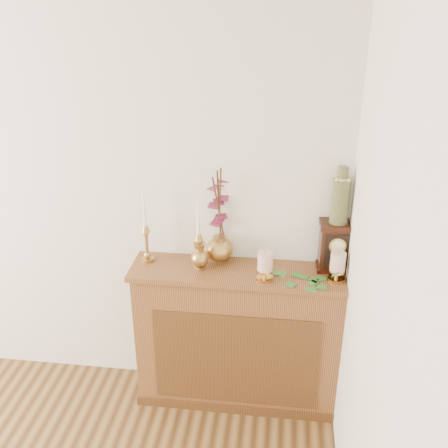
# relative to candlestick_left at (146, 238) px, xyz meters

# --- Properties ---
(console_shelf) EXTENTS (1.24, 0.34, 0.93)m
(console_shelf) POSITION_rel_candlestick_left_xyz_m (0.54, -0.04, -0.64)
(console_shelf) COLOR brown
(console_shelf) RESTS_ON ground
(candlestick_left) EXTENTS (0.08, 0.08, 0.46)m
(candlestick_left) POSITION_rel_candlestick_left_xyz_m (0.00, 0.00, 0.00)
(candlestick_left) COLOR tan
(candlestick_left) RESTS_ON console_shelf
(candlestick_center) EXTENTS (0.07, 0.07, 0.43)m
(candlestick_center) POSITION_rel_candlestick_left_xyz_m (0.31, -0.04, -0.01)
(candlestick_center) COLOR tan
(candlestick_center) RESTS_ON console_shelf
(bud_vase) EXTENTS (0.10, 0.10, 0.16)m
(bud_vase) POSITION_rel_candlestick_left_xyz_m (0.32, -0.06, -0.07)
(bud_vase) COLOR tan
(bud_vase) RESTS_ON console_shelf
(ginger_jar) EXTENTS (0.24, 0.26, 0.59)m
(ginger_jar) POSITION_rel_candlestick_left_xyz_m (0.41, 0.09, 0.12)
(ginger_jar) COLOR tan
(ginger_jar) RESTS_ON console_shelf
(pillar_candle_left) EXTENTS (0.09, 0.09, 0.18)m
(pillar_candle_left) POSITION_rel_candlestick_left_xyz_m (0.69, -0.13, -0.06)
(pillar_candle_left) COLOR gold
(pillar_candle_left) RESTS_ON console_shelf
(pillar_candle_right) EXTENTS (0.09, 0.09, 0.18)m
(pillar_candle_right) POSITION_rel_candlestick_left_xyz_m (1.08, -0.09, -0.06)
(pillar_candle_right) COLOR gold
(pillar_candle_right) RESTS_ON console_shelf
(ivy_garland) EXTENTS (0.53, 0.20, 0.09)m
(ivy_garland) POSITION_rel_candlestick_left_xyz_m (0.85, -0.13, -0.13)
(ivy_garland) COLOR #2F6928
(ivy_garland) RESTS_ON console_shelf
(mantel_clock) EXTENTS (0.20, 0.15, 0.29)m
(mantel_clock) POSITION_rel_candlestick_left_xyz_m (1.07, 0.04, -0.01)
(mantel_clock) COLOR black
(mantel_clock) RESTS_ON console_shelf
(ceramic_vase) EXTENTS (0.10, 0.10, 0.32)m
(ceramic_vase) POSITION_rel_candlestick_left_xyz_m (1.07, 0.04, 0.28)
(ceramic_vase) COLOR #183123
(ceramic_vase) RESTS_ON mantel_clock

